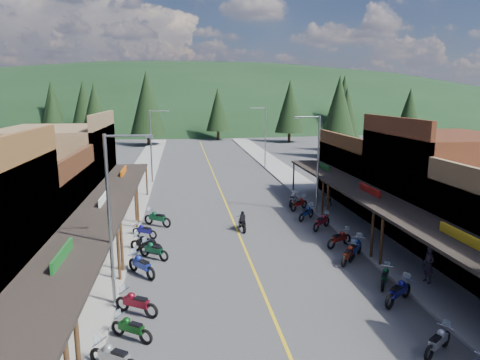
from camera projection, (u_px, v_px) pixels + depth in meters
name	position (u px, v px, depth m)	size (l,w,h in m)	color
ground	(246.00, 252.00, 26.68)	(220.00, 220.00, 0.00)	#38383A
centerline	(218.00, 185.00, 46.10)	(0.15, 90.00, 0.01)	gold
sidewalk_west	(136.00, 187.00, 44.92)	(3.40, 94.00, 0.15)	gray
sidewalk_east	(297.00, 182.00, 47.25)	(3.40, 94.00, 0.15)	gray
shop_west_2	(19.00, 214.00, 25.99)	(10.90, 9.00, 6.20)	#3F2111
shop_west_3	(60.00, 170.00, 35.11)	(10.90, 10.20, 8.20)	brown
shop_east_2	(440.00, 185.00, 29.48)	(10.90, 9.00, 8.20)	#562B19
shop_east_3	(376.00, 174.00, 38.99)	(10.90, 10.20, 6.20)	#4C2D16
streetlight_0	(113.00, 213.00, 19.04)	(2.16, 0.18, 8.00)	gray
streetlight_1	(152.00, 143.00, 46.23)	(2.16, 0.18, 8.00)	gray
streetlight_2	(316.00, 160.00, 34.49)	(2.16, 0.18, 8.00)	gray
streetlight_3	(264.00, 135.00, 55.86)	(2.16, 0.18, 8.00)	gray
ridge_hill	(191.00, 121.00, 157.77)	(310.00, 140.00, 60.00)	black
pine_1	(84.00, 106.00, 90.01)	(5.88, 5.88, 12.50)	black
pine_2	(147.00, 103.00, 80.08)	(6.72, 6.72, 14.00)	black
pine_3	(218.00, 109.00, 90.02)	(5.04, 5.04, 11.00)	black
pine_4	(290.00, 106.00, 85.92)	(5.88, 5.88, 12.50)	black
pine_5	(344.00, 101.00, 99.56)	(6.72, 6.72, 14.00)	black
pine_6	(409.00, 109.00, 93.70)	(5.04, 5.04, 11.00)	black
pine_7	(52.00, 105.00, 94.76)	(5.88, 5.88, 12.50)	black
pine_8	(53.00, 120.00, 61.39)	(4.48, 4.48, 10.00)	black
pine_9	(346.00, 114.00, 72.32)	(4.93, 4.93, 10.80)	black
pine_10	(95.00, 111.00, 71.48)	(5.38, 5.38, 11.60)	black
pine_11	(339.00, 111.00, 64.83)	(5.82, 5.82, 12.40)	black
bike_west_3	(114.00, 356.00, 15.05)	(0.72, 2.15, 1.23)	gray
bike_west_4	(131.00, 327.00, 17.00)	(0.66, 1.97, 1.13)	#0C3E12
bike_west_5	(136.00, 302.00, 18.94)	(0.73, 2.19, 1.25)	maroon
bike_west_6	(142.00, 264.00, 23.03)	(0.78, 2.34, 1.34)	navy
bike_west_7	(154.00, 249.00, 25.39)	(0.71, 2.12, 1.21)	#0B3B24
bike_west_8	(146.00, 243.00, 26.35)	(0.75, 2.25, 1.28)	black
bike_west_9	(144.00, 230.00, 29.14)	(0.65, 1.94, 1.11)	navy
bike_west_10	(157.00, 217.00, 31.72)	(0.78, 2.35, 1.34)	#0E472A
bike_east_3	(438.00, 340.00, 16.10)	(0.65, 1.96, 1.12)	#9D9DA2
bike_east_4	(399.00, 290.00, 20.00)	(0.75, 2.24, 1.28)	navy
bike_east_5	(385.00, 276.00, 21.83)	(0.63, 1.88, 1.07)	#0D4420
bike_east_6	(349.00, 253.00, 24.81)	(0.69, 2.08, 1.19)	maroon
bike_east_7	(355.00, 247.00, 25.57)	(0.78, 2.33, 1.33)	navy
bike_east_8	(339.00, 238.00, 27.43)	(0.70, 2.11, 1.21)	maroon
bike_east_9	(322.00, 221.00, 30.99)	(0.73, 2.19, 1.25)	maroon
bike_east_10	(306.00, 212.00, 33.34)	(0.71, 2.14, 1.22)	navy
bike_east_11	(299.00, 203.00, 36.14)	(0.73, 2.18, 1.24)	maroon
bike_east_12	(293.00, 198.00, 37.62)	(0.75, 2.24, 1.28)	#A7A7AC
rider_on_bike	(242.00, 222.00, 30.75)	(0.82, 2.01, 1.49)	black
pedestrian_east_a	(429.00, 265.00, 21.82)	(0.70, 0.46, 1.93)	#261F2F
pedestrian_east_b	(327.00, 195.00, 36.88)	(0.94, 0.54, 1.93)	brown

